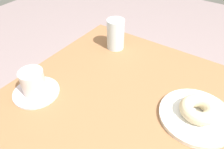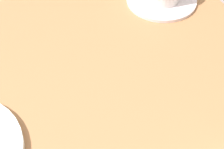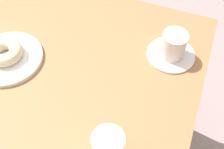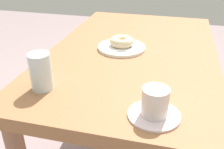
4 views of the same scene
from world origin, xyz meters
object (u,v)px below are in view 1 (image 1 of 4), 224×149
donut_sugar_ring (199,109)px  coffee_cup (34,84)px  plate_sugar_ring (196,116)px  water_glass (116,34)px

donut_sugar_ring → coffee_cup: size_ratio=0.72×
plate_sugar_ring → coffee_cup: coffee_cup is taller
coffee_cup → water_glass: bearing=-99.2°
donut_sugar_ring → water_glass: size_ratio=0.86×
donut_sugar_ring → plate_sugar_ring: bearing=180.0°
donut_sugar_ring → coffee_cup: coffee_cup is taller
plate_sugar_ring → donut_sugar_ring: 0.03m
donut_sugar_ring → coffee_cup: (0.47, 0.20, 0.00)m
donut_sugar_ring → water_glass: water_glass is taller
plate_sugar_ring → water_glass: (0.41, -0.18, 0.06)m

